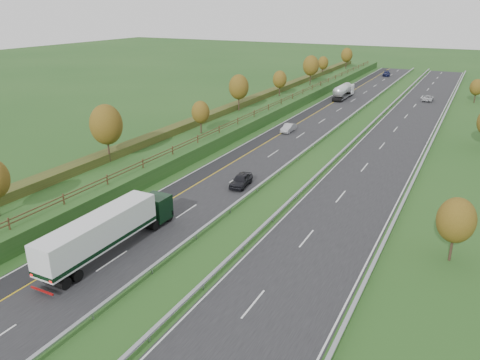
# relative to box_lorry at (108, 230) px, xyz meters

# --- Properties ---
(ground) EXTENTS (400.00, 400.00, 0.00)m
(ground) POSITION_rel_box_lorry_xyz_m (7.93, 42.89, -2.33)
(ground) COLOR #224B1A
(ground) RESTS_ON ground
(near_carriageway) EXTENTS (10.50, 200.00, 0.04)m
(near_carriageway) POSITION_rel_box_lorry_xyz_m (-0.07, 47.89, -2.31)
(near_carriageway) COLOR black
(near_carriageway) RESTS_ON ground
(far_carriageway) EXTENTS (10.50, 200.00, 0.04)m
(far_carriageway) POSITION_rel_box_lorry_xyz_m (16.43, 47.89, -2.31)
(far_carriageway) COLOR black
(far_carriageway) RESTS_ON ground
(hard_shoulder) EXTENTS (3.00, 200.00, 0.04)m
(hard_shoulder) POSITION_rel_box_lorry_xyz_m (-3.82, 47.89, -2.31)
(hard_shoulder) COLOR black
(hard_shoulder) RESTS_ON ground
(lane_markings) EXTENTS (26.75, 200.00, 0.01)m
(lane_markings) POSITION_rel_box_lorry_xyz_m (6.33, 47.77, -2.28)
(lane_markings) COLOR silver
(lane_markings) RESTS_ON near_carriageway
(embankment_left) EXTENTS (12.00, 200.00, 2.00)m
(embankment_left) POSITION_rel_box_lorry_xyz_m (-13.07, 47.89, -1.33)
(embankment_left) COLOR #224B1A
(embankment_left) RESTS_ON ground
(hedge_left) EXTENTS (2.20, 180.00, 1.10)m
(hedge_left) POSITION_rel_box_lorry_xyz_m (-15.07, 47.89, 0.22)
(hedge_left) COLOR #313D19
(hedge_left) RESTS_ON embankment_left
(fence_left) EXTENTS (0.12, 189.06, 1.20)m
(fence_left) POSITION_rel_box_lorry_xyz_m (-8.57, 47.48, 0.40)
(fence_left) COLOR #422B19
(fence_left) RESTS_ON embankment_left
(median_barrier_near) EXTENTS (0.32, 200.00, 0.71)m
(median_barrier_near) POSITION_rel_box_lorry_xyz_m (5.63, 47.89, -1.72)
(median_barrier_near) COLOR #979A9F
(median_barrier_near) RESTS_ON ground
(median_barrier_far) EXTENTS (0.32, 200.00, 0.71)m
(median_barrier_far) POSITION_rel_box_lorry_xyz_m (10.73, 47.89, -1.72)
(median_barrier_far) COLOR #979A9F
(median_barrier_far) RESTS_ON ground
(outer_barrier_far) EXTENTS (0.32, 200.00, 0.71)m
(outer_barrier_far) POSITION_rel_box_lorry_xyz_m (22.23, 47.89, -1.71)
(outer_barrier_far) COLOR #979A9F
(outer_barrier_far) RESTS_ON ground
(trees_left) EXTENTS (6.64, 164.30, 7.66)m
(trees_left) POSITION_rel_box_lorry_xyz_m (-12.72, 44.52, 4.04)
(trees_left) COLOR #2D2116
(trees_left) RESTS_ON embankment_left
(box_lorry) EXTENTS (2.58, 16.28, 4.06)m
(box_lorry) POSITION_rel_box_lorry_xyz_m (0.00, 0.00, 0.00)
(box_lorry) COLOR black
(box_lorry) RESTS_ON near_carriageway
(road_tanker) EXTENTS (2.40, 11.22, 3.46)m
(road_tanker) POSITION_rel_box_lorry_xyz_m (-1.67, 84.04, -0.47)
(road_tanker) COLOR silver
(road_tanker) RESTS_ON near_carriageway
(car_dark_near) EXTENTS (2.35, 4.79, 1.57)m
(car_dark_near) POSITION_rel_box_lorry_xyz_m (3.03, 20.51, -1.50)
(car_dark_near) COLOR black
(car_dark_near) RESTS_ON near_carriageway
(car_silver_mid) EXTENTS (1.53, 4.36, 1.43)m
(car_silver_mid) POSITION_rel_box_lorry_xyz_m (-1.64, 48.20, -1.57)
(car_silver_mid) COLOR #99999D
(car_silver_mid) RESTS_ON near_carriageway
(car_small_far) EXTENTS (2.69, 5.43, 1.52)m
(car_small_far) POSITION_rel_box_lorry_xyz_m (0.22, 127.62, -1.53)
(car_small_far) COLOR #13173B
(car_small_far) RESTS_ON near_carriageway
(car_oncoming) EXTENTS (2.25, 4.84, 1.34)m
(car_oncoming) POSITION_rel_box_lorry_xyz_m (17.09, 90.03, -1.62)
(car_oncoming) COLOR silver
(car_oncoming) RESTS_ON far_carriageway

